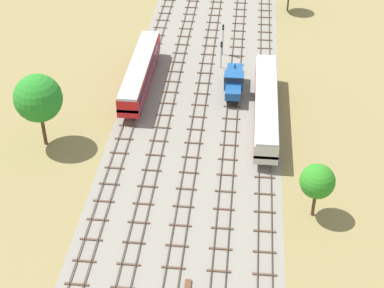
{
  "coord_description": "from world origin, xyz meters",
  "views": [
    {
      "loc": [
        5.82,
        -20.67,
        44.91
      ],
      "look_at": [
        0.0,
        38.31,
        1.5
      ],
      "focal_mm": 56.18,
      "sensor_mm": 36.0,
      "label": 1
    }
  ],
  "objects_px": {
    "diesel_railcar_far_left_mid": "(140,71)",
    "signal_post_near": "(221,51)",
    "passenger_coach_centre_right_nearest": "(266,104)",
    "signal_post_nearest": "(223,36)",
    "shunter_loco_centre_near": "(234,81)"
  },
  "relations": [
    {
      "from": "diesel_railcar_far_left_mid",
      "to": "signal_post_near",
      "type": "xyz_separation_m",
      "value": [
        11.22,
        6.82,
        0.31
      ]
    },
    {
      "from": "passenger_coach_centre_right_nearest",
      "to": "signal_post_nearest",
      "type": "xyz_separation_m",
      "value": [
        -6.73,
        18.19,
        0.76
      ]
    },
    {
      "from": "signal_post_nearest",
      "to": "signal_post_near",
      "type": "xyz_separation_m",
      "value": [
        0.0,
        -4.24,
        -0.47
      ]
    },
    {
      "from": "passenger_coach_centre_right_nearest",
      "to": "signal_post_nearest",
      "type": "height_order",
      "value": "signal_post_nearest"
    },
    {
      "from": "signal_post_nearest",
      "to": "shunter_loco_centre_near",
      "type": "bearing_deg",
      "value": -78.92
    },
    {
      "from": "passenger_coach_centre_right_nearest",
      "to": "shunter_loco_centre_near",
      "type": "relative_size",
      "value": 2.6
    },
    {
      "from": "diesel_railcar_far_left_mid",
      "to": "signal_post_near",
      "type": "bearing_deg",
      "value": 31.3
    },
    {
      "from": "signal_post_near",
      "to": "signal_post_nearest",
      "type": "bearing_deg",
      "value": 90.0
    },
    {
      "from": "passenger_coach_centre_right_nearest",
      "to": "diesel_railcar_far_left_mid",
      "type": "distance_m",
      "value": 19.31
    },
    {
      "from": "diesel_railcar_far_left_mid",
      "to": "signal_post_nearest",
      "type": "height_order",
      "value": "signal_post_nearest"
    },
    {
      "from": "shunter_loco_centre_near",
      "to": "signal_post_nearest",
      "type": "relative_size",
      "value": 1.59
    },
    {
      "from": "passenger_coach_centre_right_nearest",
      "to": "shunter_loco_centre_near",
      "type": "distance_m",
      "value": 8.11
    },
    {
      "from": "shunter_loco_centre_near",
      "to": "diesel_railcar_far_left_mid",
      "type": "xyz_separation_m",
      "value": [
        -13.46,
        0.4,
        0.59
      ]
    },
    {
      "from": "signal_post_nearest",
      "to": "signal_post_near",
      "type": "relative_size",
      "value": 1.18
    },
    {
      "from": "shunter_loco_centre_near",
      "to": "diesel_railcar_far_left_mid",
      "type": "height_order",
      "value": "diesel_railcar_far_left_mid"
    }
  ]
}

